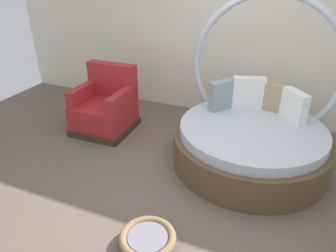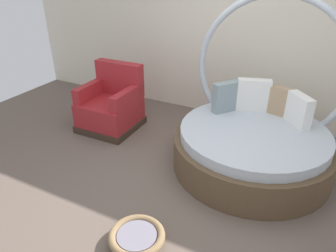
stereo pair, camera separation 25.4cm
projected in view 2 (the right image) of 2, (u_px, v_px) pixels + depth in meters
ground_plane at (188, 190)px, 3.51m from camera, size 8.00×8.00×0.02m
back_wall at (252, 14)px, 4.40m from camera, size 8.00×0.12×3.19m
round_daybed at (254, 137)px, 3.79m from camera, size 1.88×1.88×1.99m
red_armchair at (112, 106)px, 4.69m from camera, size 0.81×0.81×0.94m
pet_basket at (137, 238)px, 2.80m from camera, size 0.51×0.51×0.13m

